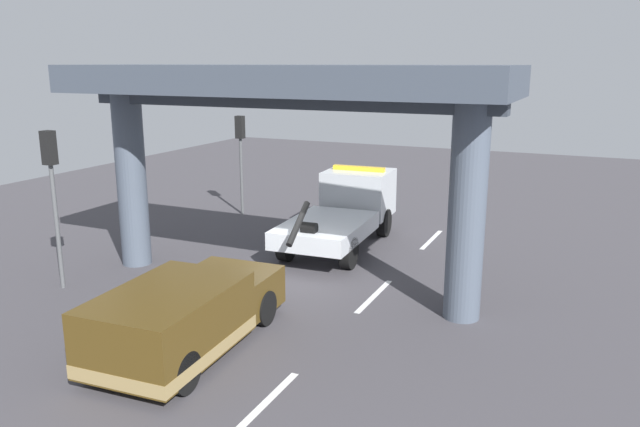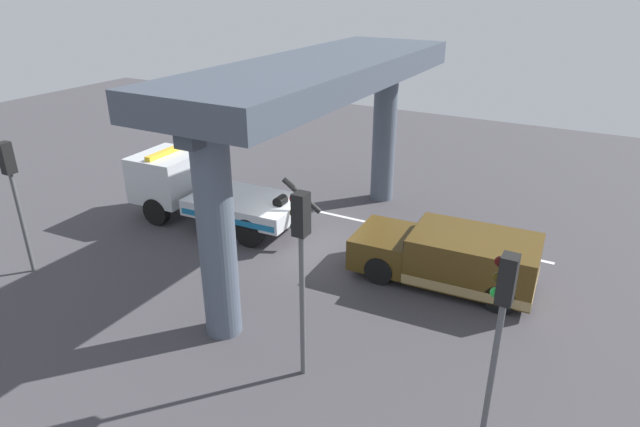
% 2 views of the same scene
% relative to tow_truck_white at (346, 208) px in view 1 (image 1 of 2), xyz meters
% --- Properties ---
extents(ground_plane, '(60.00, 40.00, 0.10)m').
position_rel_tow_truck_white_xyz_m(ground_plane, '(-4.49, -0.04, -1.25)').
color(ground_plane, '#423F44').
extents(lane_stripe_west, '(2.60, 0.16, 0.01)m').
position_rel_tow_truck_white_xyz_m(lane_stripe_west, '(-10.49, -2.68, -1.20)').
color(lane_stripe_west, silver).
rests_on(lane_stripe_west, ground).
extents(lane_stripe_mid, '(2.60, 0.16, 0.01)m').
position_rel_tow_truck_white_xyz_m(lane_stripe_mid, '(-4.49, -2.68, -1.20)').
color(lane_stripe_mid, silver).
rests_on(lane_stripe_mid, ground).
extents(lane_stripe_east, '(2.60, 0.16, 0.01)m').
position_rel_tow_truck_white_xyz_m(lane_stripe_east, '(1.51, -2.68, -1.20)').
color(lane_stripe_east, silver).
rests_on(lane_stripe_east, ground).
extents(tow_truck_white, '(7.31, 2.70, 2.46)m').
position_rel_tow_truck_white_xyz_m(tow_truck_white, '(0.00, 0.00, 0.00)').
color(tow_truck_white, silver).
rests_on(tow_truck_white, ground).
extents(towed_van_green, '(5.30, 2.45, 1.58)m').
position_rel_tow_truck_white_xyz_m(towed_van_green, '(-9.24, -0.05, -0.42)').
color(towed_van_green, '#4C3814').
rests_on(towed_van_green, ground).
extents(overpass_structure, '(3.60, 12.11, 6.05)m').
position_rel_tow_truck_white_xyz_m(overpass_structure, '(-4.92, -0.04, 3.86)').
color(overpass_structure, '#4C5666').
rests_on(overpass_structure, ground).
extents(traffic_light_far, '(0.39, 0.32, 4.37)m').
position_rel_tow_truck_white_xyz_m(traffic_light_far, '(-7.47, 5.44, 1.98)').
color(traffic_light_far, '#515456').
rests_on(traffic_light_far, ground).
extents(traffic_light_mid, '(0.39, 0.32, 4.04)m').
position_rel_tow_truck_white_xyz_m(traffic_light_mid, '(2.03, 5.44, 1.75)').
color(traffic_light_mid, '#515456').
rests_on(traffic_light_mid, ground).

